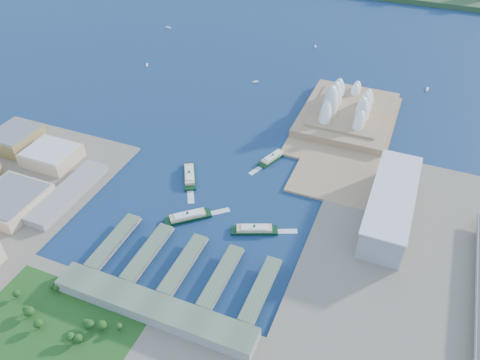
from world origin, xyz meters
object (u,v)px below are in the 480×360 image
at_px(opera_house, 350,100).
at_px(ferry_d, 254,228).
at_px(ferry_a, 189,174).
at_px(ferry_c, 188,215).
at_px(ferry_b, 273,157).
at_px(toaster_building, 391,205).

bearing_deg(opera_house, ferry_d, -98.87).
distance_m(ferry_a, ferry_c, 76.39).
relative_size(ferry_b, ferry_c, 0.90).
relative_size(toaster_building, ferry_b, 3.20).
xyz_separation_m(ferry_a, ferry_d, (110.85, -59.22, -0.26)).
bearing_deg(ferry_c, ferry_a, -15.12).
distance_m(opera_house, ferry_a, 269.26).
height_order(opera_house, ferry_d, opera_house).
bearing_deg(opera_house, ferry_a, -125.16).
xyz_separation_m(ferry_b, ferry_c, (-52.07, -145.63, 0.53)).
xyz_separation_m(opera_house, ferry_c, (-121.17, -287.88, -26.90)).
distance_m(toaster_building, ferry_d, 155.47).
bearing_deg(ferry_d, ferry_c, 74.28).
relative_size(opera_house, ferry_d, 3.46).
bearing_deg(opera_house, ferry_c, -112.83).
distance_m(ferry_c, ferry_d, 78.33).
bearing_deg(ferry_d, opera_house, -31.65).
height_order(ferry_a, ferry_d, ferry_a).
height_order(opera_house, ferry_a, opera_house).
relative_size(toaster_building, ferry_c, 2.87).
bearing_deg(toaster_building, opera_house, 114.23).
xyz_separation_m(ferry_b, ferry_d, (25.67, -136.01, 0.33)).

